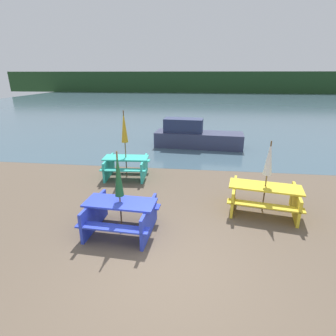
{
  "coord_description": "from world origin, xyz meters",
  "views": [
    {
      "loc": [
        0.54,
        -4.18,
        3.6
      ],
      "look_at": [
        -0.37,
        3.39,
        0.85
      ],
      "focal_mm": 28.0,
      "sensor_mm": 36.0,
      "label": 1
    }
  ],
  "objects_px": {
    "picnic_table_teal": "(126,165)",
    "boat": "(195,136)",
    "umbrella_darkgreen": "(118,175)",
    "picnic_table_blue": "(121,214)",
    "umbrella_white": "(269,159)",
    "umbrella_gold": "(124,128)",
    "picnic_table_yellow": "(264,196)"
  },
  "relations": [
    {
      "from": "picnic_table_yellow",
      "to": "umbrella_gold",
      "type": "xyz_separation_m",
      "value": [
        -4.44,
        2.06,
        1.37
      ]
    },
    {
      "from": "umbrella_gold",
      "to": "boat",
      "type": "distance_m",
      "value": 5.33
    },
    {
      "from": "umbrella_darkgreen",
      "to": "umbrella_white",
      "type": "distance_m",
      "value": 3.88
    },
    {
      "from": "picnic_table_teal",
      "to": "boat",
      "type": "distance_m",
      "value": 5.17
    },
    {
      "from": "umbrella_white",
      "to": "boat",
      "type": "relative_size",
      "value": 0.44
    },
    {
      "from": "picnic_table_teal",
      "to": "umbrella_gold",
      "type": "bearing_deg",
      "value": 0.0
    },
    {
      "from": "umbrella_darkgreen",
      "to": "umbrella_white",
      "type": "height_order",
      "value": "umbrella_darkgreen"
    },
    {
      "from": "picnic_table_blue",
      "to": "umbrella_gold",
      "type": "height_order",
      "value": "umbrella_gold"
    },
    {
      "from": "picnic_table_yellow",
      "to": "picnic_table_teal",
      "type": "relative_size",
      "value": 1.25
    },
    {
      "from": "picnic_table_teal",
      "to": "boat",
      "type": "height_order",
      "value": "boat"
    },
    {
      "from": "umbrella_darkgreen",
      "to": "umbrella_white",
      "type": "bearing_deg",
      "value": 21.65
    },
    {
      "from": "picnic_table_yellow",
      "to": "umbrella_white",
      "type": "bearing_deg",
      "value": 180.0
    },
    {
      "from": "picnic_table_teal",
      "to": "umbrella_darkgreen",
      "type": "distance_m",
      "value": 3.73
    },
    {
      "from": "umbrella_gold",
      "to": "umbrella_white",
      "type": "xyz_separation_m",
      "value": [
        4.44,
        -2.06,
        -0.32
      ]
    },
    {
      "from": "picnic_table_blue",
      "to": "umbrella_darkgreen",
      "type": "xyz_separation_m",
      "value": [
        0.0,
        -0.0,
        0.99
      ]
    },
    {
      "from": "picnic_table_blue",
      "to": "umbrella_gold",
      "type": "distance_m",
      "value": 3.84
    },
    {
      "from": "picnic_table_teal",
      "to": "umbrella_darkgreen",
      "type": "bearing_deg",
      "value": -76.61
    },
    {
      "from": "picnic_table_yellow",
      "to": "picnic_table_teal",
      "type": "bearing_deg",
      "value": 155.08
    },
    {
      "from": "picnic_table_blue",
      "to": "picnic_table_teal",
      "type": "relative_size",
      "value": 1.03
    },
    {
      "from": "picnic_table_blue",
      "to": "picnic_table_teal",
      "type": "xyz_separation_m",
      "value": [
        -0.83,
        3.49,
        -0.01
      ]
    },
    {
      "from": "picnic_table_blue",
      "to": "umbrella_gold",
      "type": "relative_size",
      "value": 0.71
    },
    {
      "from": "picnic_table_yellow",
      "to": "umbrella_gold",
      "type": "bearing_deg",
      "value": 155.08
    },
    {
      "from": "umbrella_gold",
      "to": "boat",
      "type": "relative_size",
      "value": 0.53
    },
    {
      "from": "umbrella_darkgreen",
      "to": "umbrella_gold",
      "type": "distance_m",
      "value": 3.61
    },
    {
      "from": "picnic_table_teal",
      "to": "umbrella_gold",
      "type": "height_order",
      "value": "umbrella_gold"
    },
    {
      "from": "umbrella_white",
      "to": "umbrella_gold",
      "type": "bearing_deg",
      "value": 155.08
    },
    {
      "from": "umbrella_gold",
      "to": "boat",
      "type": "xyz_separation_m",
      "value": [
        2.41,
        4.57,
        -1.3
      ]
    },
    {
      "from": "picnic_table_blue",
      "to": "umbrella_white",
      "type": "distance_m",
      "value": 4.02
    },
    {
      "from": "picnic_table_teal",
      "to": "umbrella_darkgreen",
      "type": "height_order",
      "value": "umbrella_darkgreen"
    },
    {
      "from": "picnic_table_blue",
      "to": "umbrella_darkgreen",
      "type": "relative_size",
      "value": 0.86
    },
    {
      "from": "umbrella_darkgreen",
      "to": "boat",
      "type": "xyz_separation_m",
      "value": [
        1.58,
        8.06,
        -0.92
      ]
    },
    {
      "from": "picnic_table_teal",
      "to": "picnic_table_blue",
      "type": "bearing_deg",
      "value": -76.61
    }
  ]
}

